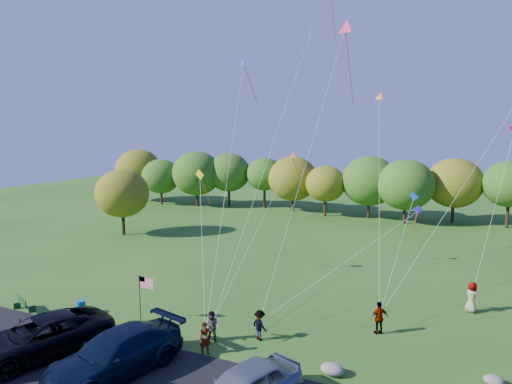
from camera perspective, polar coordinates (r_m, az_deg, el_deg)
ground at (r=24.38m, az=-4.02°, el=-19.05°), size 140.00×140.00×0.00m
treeline at (r=56.45m, az=13.25°, el=1.29°), size 75.86×28.28×8.49m
minivan_dark at (r=25.57m, az=-25.29°, el=-16.03°), size 5.26×7.37×1.87m
minivan_navy at (r=22.61m, az=-17.17°, el=-18.76°), size 4.19×7.05×1.91m
flyer_a at (r=23.68m, az=-6.36°, el=-17.74°), size 0.69×0.70×1.63m
flyer_b at (r=24.89m, az=-5.50°, el=-16.41°), size 0.80×0.63×1.63m
flyer_c at (r=24.98m, az=0.47°, el=-16.30°), size 1.20×0.98×1.61m
flyer_d at (r=26.47m, az=15.15°, el=-14.94°), size 1.09×1.00×1.79m
flyer_e at (r=31.22m, az=25.36°, el=-11.80°), size 1.09×1.02×1.87m
park_bench at (r=32.03m, az=-27.12°, el=-12.29°), size 1.56×0.86×0.89m
trash_barrel at (r=30.16m, az=-21.05°, el=-13.30°), size 0.55×0.55×0.83m
flag_assembly at (r=27.46m, az=-13.85°, el=-11.49°), size 1.00×0.65×2.70m
boulder_near at (r=22.35m, az=9.53°, el=-21.01°), size 1.08×0.85×0.54m
boulder_far at (r=23.75m, az=27.57°, el=-20.13°), size 0.85×0.71×0.44m
kites_aloft at (r=34.97m, az=12.37°, el=16.29°), size 22.52×11.34×18.10m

